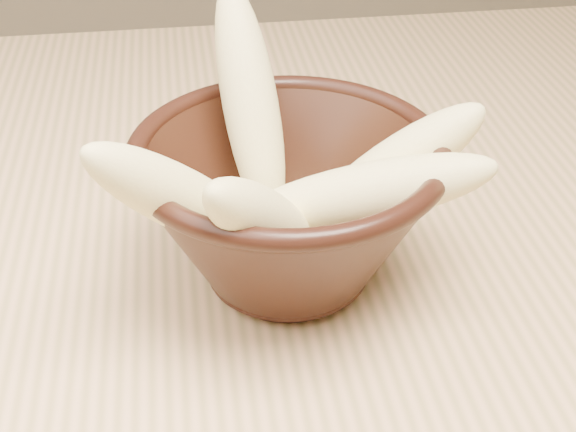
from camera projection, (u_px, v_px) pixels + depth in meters
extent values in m
cube|color=#E1AD7C|center=(230.00, 213.00, 0.71)|extent=(1.20, 0.80, 0.04)
cylinder|color=#AB7B55|center=(562.00, 261.00, 1.27)|extent=(0.05, 0.05, 0.71)
cylinder|color=black|center=(288.00, 274.00, 0.60)|extent=(0.10, 0.10, 0.01)
cylinder|color=black|center=(288.00, 250.00, 0.59)|extent=(0.09, 0.09, 0.01)
torus|color=black|center=(288.00, 151.00, 0.54)|extent=(0.22, 0.22, 0.01)
cylinder|color=beige|center=(288.00, 238.00, 0.58)|extent=(0.12, 0.12, 0.02)
ellipsoid|color=#E3D086|center=(250.00, 103.00, 0.58)|extent=(0.06, 0.13, 0.17)
ellipsoid|color=#E3D086|center=(183.00, 200.00, 0.51)|extent=(0.15, 0.11, 0.15)
ellipsoid|color=#E3D086|center=(391.00, 170.00, 0.56)|extent=(0.15, 0.05, 0.13)
ellipsoid|color=#E3D086|center=(361.00, 194.00, 0.53)|extent=(0.19, 0.09, 0.10)
ellipsoid|color=#E3D086|center=(264.00, 222.00, 0.50)|extent=(0.12, 0.13, 0.13)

